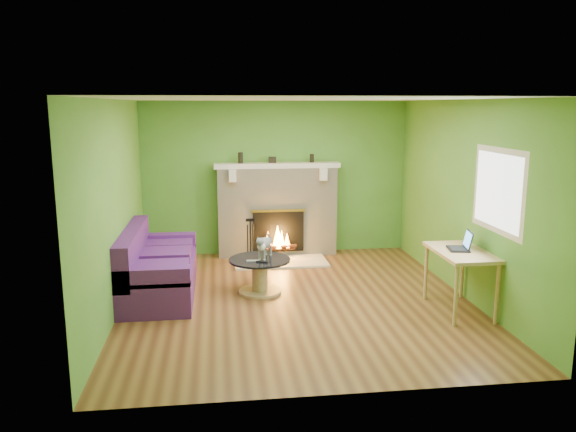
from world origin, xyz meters
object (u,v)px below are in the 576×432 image
object	(u,v)px
coffee_table	(260,273)
desk	(461,258)
cat	(265,246)
sofa	(156,269)

from	to	relation	value
coffee_table	desk	distance (m)	2.64
desk	cat	distance (m)	2.56
coffee_table	desk	xyz separation A→B (m)	(2.40, -1.02, 0.41)
desk	sofa	bearing A→B (deg)	163.30
desk	cat	bearing A→B (deg)	155.32
cat	sofa	bearing A→B (deg)	-159.40
coffee_table	sofa	bearing A→B (deg)	174.93
sofa	coffee_table	world-z (taller)	sofa
sofa	coffee_table	size ratio (longest dim) A/B	2.40
sofa	desk	distance (m)	3.99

